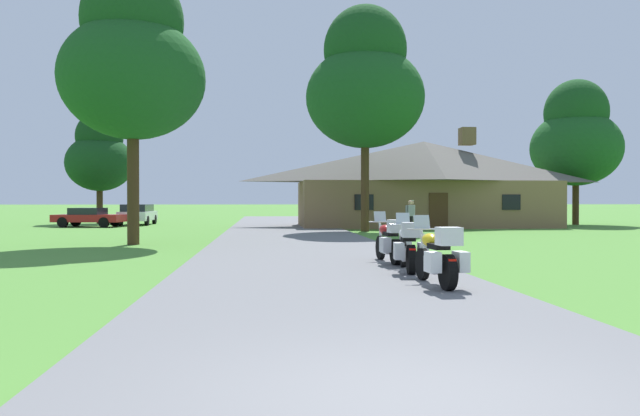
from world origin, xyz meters
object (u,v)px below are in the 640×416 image
motorcycle_yellow_nearest_to_camera (439,257)px  tree_right_of_lodge (576,138)px  bystander_gray_shirt_beside_signpost (410,215)px  motorcycle_red_farthest_in_row (391,242)px  parked_white_suv_far_left (138,213)px  motorcycle_white_second_in_row (408,247)px  tree_by_lodge_front (365,84)px  bystander_white_shirt_near_lodge (412,214)px  tree_left_far (100,155)px  parked_red_sedan_far_left (89,217)px  tree_left_near (133,61)px

motorcycle_yellow_nearest_to_camera → tree_right_of_lodge: 34.87m
bystander_gray_shirt_beside_signpost → motorcycle_red_farthest_in_row: bearing=-125.8°
motorcycle_yellow_nearest_to_camera → parked_white_suv_far_left: 33.76m
motorcycle_yellow_nearest_to_camera → parked_white_suv_far_left: (-11.80, 31.63, 0.17)m
parked_white_suv_far_left → motorcycle_white_second_in_row: bearing=-68.3°
bystander_gray_shirt_beside_signpost → tree_by_lodge_front: size_ratio=0.14×
bystander_white_shirt_near_lodge → tree_by_lodge_front: tree_by_lodge_front is taller
motorcycle_white_second_in_row → parked_white_suv_far_left: parked_white_suv_far_left is taller
parked_white_suv_far_left → tree_left_far: bearing=138.7°
motorcycle_yellow_nearest_to_camera → tree_left_far: bearing=110.4°
motorcycle_red_farthest_in_row → tree_right_of_lodge: 31.38m
bystander_gray_shirt_beside_signpost → motorcycle_yellow_nearest_to_camera: bearing=-122.5°
parked_white_suv_far_left → tree_by_lodge_front: bearing=-36.4°
tree_left_far → parked_white_suv_far_left: (3.27, -2.85, -4.15)m
bystander_gray_shirt_beside_signpost → parked_red_sedan_far_left: 20.34m
motorcycle_yellow_nearest_to_camera → tree_by_lodge_front: tree_by_lodge_front is taller
parked_white_suv_far_left → parked_red_sedan_far_left: (-2.34, -3.21, -0.13)m
parked_white_suv_far_left → parked_red_sedan_far_left: bearing=-126.4°
tree_left_near → motorcycle_red_farthest_in_row: bearing=-45.3°
bystander_white_shirt_near_lodge → tree_right_of_lodge: (13.62, 8.85, 5.03)m
motorcycle_yellow_nearest_to_camera → bystander_gray_shirt_beside_signpost: bystander_gray_shirt_beside_signpost is taller
motorcycle_yellow_nearest_to_camera → parked_red_sedan_far_left: size_ratio=0.47×
bystander_white_shirt_near_lodge → bystander_gray_shirt_beside_signpost: 0.91m
bystander_gray_shirt_beside_signpost → tree_left_far: bearing=121.8°
motorcycle_yellow_nearest_to_camera → tree_by_lodge_front: bearing=81.0°
bystander_white_shirt_near_lodge → parked_white_suv_far_left: bystander_white_shirt_near_lodge is taller
tree_by_lodge_front → parked_white_suv_far_left: size_ratio=2.62×
tree_left_near → parked_red_sedan_far_left: 18.20m
motorcycle_red_farthest_in_row → parked_red_sedan_far_left: size_ratio=0.47×
parked_red_sedan_far_left → bystander_white_shirt_near_lodge: bearing=-104.0°
tree_right_of_lodge → bystander_white_shirt_near_lodge: bearing=-147.0°
bystander_white_shirt_near_lodge → tree_left_far: tree_left_far is taller
tree_right_of_lodge → parked_red_sedan_far_left: (-32.25, -0.89, -5.34)m
tree_by_lodge_front → parked_red_sedan_far_left: tree_by_lodge_front is taller
tree_by_lodge_front → bystander_white_shirt_near_lodge: bearing=-22.5°
motorcycle_yellow_nearest_to_camera → bystander_white_shirt_near_lodge: (4.48, 20.46, 0.34)m
motorcycle_white_second_in_row → parked_white_suv_far_left: bearing=118.0°
motorcycle_white_second_in_row → tree_left_near: tree_left_near is taller
bystander_white_shirt_near_lodge → tree_left_far: (-19.56, 14.02, 3.98)m
motorcycle_yellow_nearest_to_camera → parked_red_sedan_far_left: 31.75m
tree_left_near → motorcycle_white_second_in_row: bearing=-51.2°
motorcycle_white_second_in_row → bystander_white_shirt_near_lodge: (4.49, 18.10, 0.34)m
tree_by_lodge_front → parked_white_suv_far_left: bearing=143.8°
motorcycle_yellow_nearest_to_camera → tree_left_far: tree_left_far is taller
motorcycle_white_second_in_row → motorcycle_red_farthest_in_row: 1.90m
tree_by_lodge_front → tree_left_far: (-17.23, 13.06, -2.98)m
motorcycle_red_farthest_in_row → tree_right_of_lodge: size_ratio=0.21×
motorcycle_white_second_in_row → parked_white_suv_far_left: (-11.79, 29.27, 0.17)m
tree_left_far → parked_white_suv_far_left: size_ratio=1.75×
motorcycle_white_second_in_row → bystander_white_shirt_near_lodge: 18.66m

